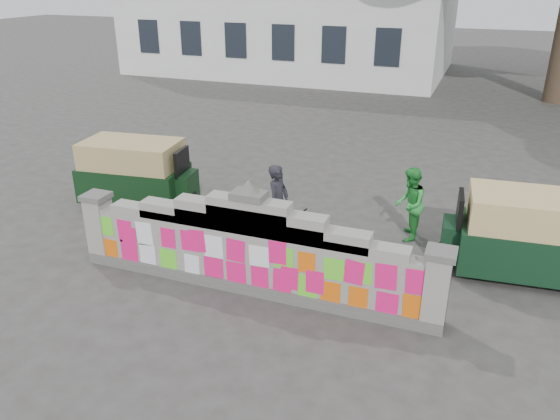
% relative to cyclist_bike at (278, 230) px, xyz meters
% --- Properties ---
extents(ground, '(100.00, 100.00, 0.00)m').
position_rel_cyclist_bike_xyz_m(ground, '(0.07, -1.47, -0.45)').
color(ground, '#383533').
rests_on(ground, ground).
extents(parapet_wall, '(6.48, 0.44, 2.01)m').
position_rel_cyclist_bike_xyz_m(parapet_wall, '(0.07, -1.48, 0.30)').
color(parapet_wall, '#4C4C49').
rests_on(parapet_wall, ground).
extents(cyclist_bike, '(1.75, 0.75, 0.89)m').
position_rel_cyclist_bike_xyz_m(cyclist_bike, '(0.00, 0.00, 0.00)').
color(cyclist_bike, black).
rests_on(cyclist_bike, ground).
extents(cyclist_rider, '(0.41, 0.58, 1.51)m').
position_rel_cyclist_bike_xyz_m(cyclist_rider, '(0.00, 0.00, 0.31)').
color(cyclist_rider, black).
rests_on(cyclist_rider, ground).
extents(pedestrian, '(0.62, 0.77, 1.50)m').
position_rel_cyclist_bike_xyz_m(pedestrian, '(2.24, 1.46, 0.30)').
color(pedestrian, green).
rests_on(pedestrian, ground).
extents(rickshaw_left, '(2.79, 1.53, 1.51)m').
position_rel_cyclist_bike_xyz_m(rickshaw_left, '(-3.88, 1.04, 0.34)').
color(rickshaw_left, black).
rests_on(rickshaw_left, ground).
extents(rickshaw_right, '(2.81, 1.48, 1.53)m').
position_rel_cyclist_bike_xyz_m(rickshaw_right, '(4.37, 0.72, 0.35)').
color(rickshaw_right, black).
rests_on(rickshaw_right, ground).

